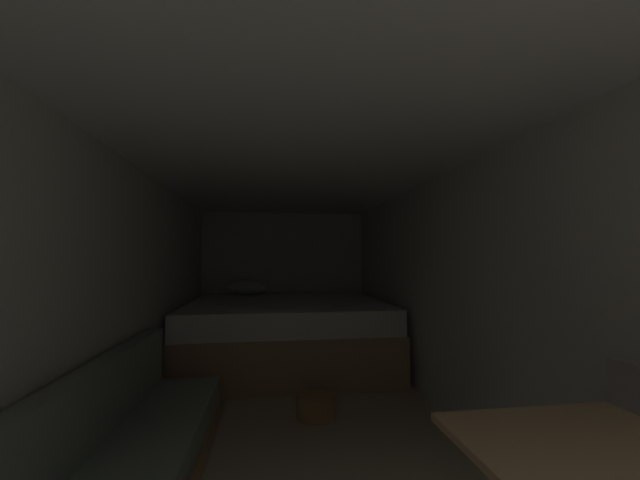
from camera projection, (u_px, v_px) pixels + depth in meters
name	position (u px, v px, depth m)	size (l,w,h in m)	color
ground_plane	(297.00, 432.00, 2.64)	(7.60, 7.60, 0.00)	beige
wall_back	(284.00, 277.00, 5.48)	(2.54, 0.05, 1.98)	silver
wall_left	(121.00, 299.00, 2.52)	(0.05, 5.60, 1.98)	silver
wall_right	(453.00, 295.00, 2.86)	(0.05, 5.60, 1.98)	silver
ceiling_slab	(298.00, 163.00, 2.74)	(2.54, 5.60, 0.05)	white
bed	(286.00, 332.00, 4.37)	(2.32, 2.06, 0.96)	tan
wicker_basket	(316.00, 405.00, 2.89)	(0.32, 0.32, 0.19)	olive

